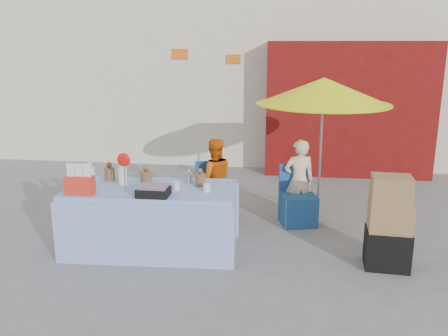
# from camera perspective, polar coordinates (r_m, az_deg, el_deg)

# --- Properties ---
(ground) EXTENTS (80.00, 80.00, 0.00)m
(ground) POSITION_cam_1_polar(r_m,az_deg,el_deg) (5.91, -2.92, -10.83)
(ground) COLOR slate
(ground) RESTS_ON ground
(backdrop) EXTENTS (14.00, 8.00, 7.80)m
(backdrop) POSITION_cam_1_polar(r_m,az_deg,el_deg) (12.78, 5.67, 17.15)
(backdrop) COLOR silver
(backdrop) RESTS_ON ground
(market_table) EXTENTS (2.19, 1.11, 1.30)m
(market_table) POSITION_cam_1_polar(r_m,az_deg,el_deg) (6.07, -8.74, -5.96)
(market_table) COLOR #95B1EF
(market_table) RESTS_ON ground
(chair_left) EXTENTS (0.58, 0.58, 0.85)m
(chair_left) POSITION_cam_1_polar(r_m,az_deg,el_deg) (7.06, -1.36, -4.24)
(chair_left) COLOR navy
(chair_left) RESTS_ON ground
(chair_right) EXTENTS (0.58, 0.58, 0.85)m
(chair_right) POSITION_cam_1_polar(r_m,az_deg,el_deg) (6.98, 8.86, -4.63)
(chair_right) COLOR navy
(chair_right) RESTS_ON ground
(vendor_orange) EXTENTS (0.68, 0.59, 1.21)m
(vendor_orange) POSITION_cam_1_polar(r_m,az_deg,el_deg) (7.08, -1.18, -1.24)
(vendor_orange) COLOR #E25D0B
(vendor_orange) RESTS_ON ground
(vendor_beige) EXTENTS (0.51, 0.40, 1.23)m
(vendor_beige) POSITION_cam_1_polar(r_m,az_deg,el_deg) (7.00, 8.99, -1.51)
(vendor_beige) COLOR beige
(vendor_beige) RESTS_ON ground
(umbrella) EXTENTS (1.90, 1.90, 2.09)m
(umbrella) POSITION_cam_1_polar(r_m,az_deg,el_deg) (6.92, 11.90, 8.97)
(umbrella) COLOR gray
(umbrella) RESTS_ON ground
(box_stack) EXTENTS (0.53, 0.44, 1.11)m
(box_stack) POSITION_cam_1_polar(r_m,az_deg,el_deg) (5.83, 19.22, -6.58)
(box_stack) COLOR black
(box_stack) RESTS_ON ground
(tarp_bundle) EXTENTS (0.74, 0.61, 0.32)m
(tarp_bundle) POSITION_cam_1_polar(r_m,az_deg,el_deg) (6.08, -12.28, -8.76)
(tarp_bundle) COLOR yellow
(tarp_bundle) RESTS_ON ground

